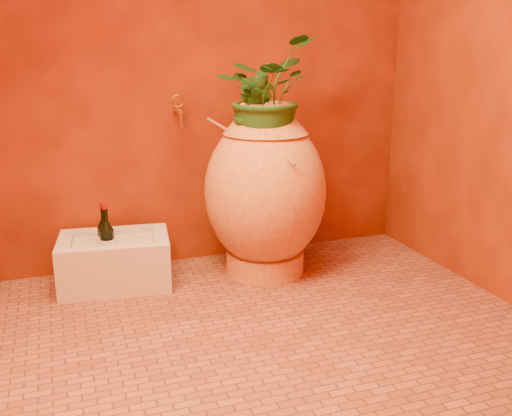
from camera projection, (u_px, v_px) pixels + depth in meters
name	position (u px, v px, depth m)	size (l,w,h in m)	color
floor	(265.00, 330.00, 2.60)	(2.50, 2.50, 0.00)	brown
wall_back	(203.00, 45.00, 3.16)	(2.50, 0.02, 2.50)	#511604
amphora	(265.00, 191.00, 3.13)	(0.75, 0.75, 0.96)	gold
stone_basin	(115.00, 262.00, 3.05)	(0.62, 0.46, 0.27)	#BCAF9C
wine_bottle_a	(107.00, 242.00, 2.98)	(0.08, 0.08, 0.32)	black
wine_bottle_b	(107.00, 241.00, 2.99)	(0.08, 0.08, 0.31)	black
wine_bottle_c	(105.00, 238.00, 3.04)	(0.07, 0.07, 0.30)	black
wall_tap	(178.00, 109.00, 3.11)	(0.08, 0.16, 0.18)	#A26C25
plant_main	(265.00, 94.00, 2.97)	(0.53, 0.46, 0.59)	#1B4C1B
plant_side	(253.00, 112.00, 2.94)	(0.21, 0.17, 0.38)	#1B4C1B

